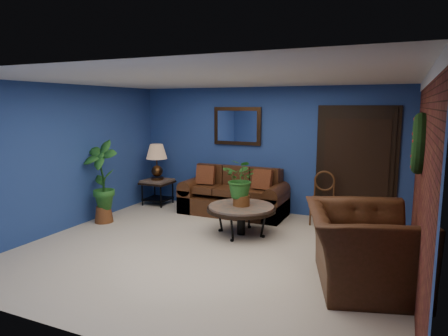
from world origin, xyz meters
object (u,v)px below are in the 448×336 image
at_px(end_table, 157,185).
at_px(armchair, 362,248).
at_px(sofa, 235,198).
at_px(side_chair, 323,194).
at_px(table_lamp, 157,158).
at_px(coffee_table, 241,209).

relative_size(end_table, armchair, 0.42).
distance_m(sofa, end_table, 1.82).
distance_m(side_chair, armchair, 2.58).
relative_size(end_table, side_chair, 0.63).
distance_m(table_lamp, side_chair, 3.57).
height_order(end_table, table_lamp, table_lamp).
height_order(end_table, side_chair, side_chair).
xyz_separation_m(sofa, armchair, (2.64, -2.37, 0.16)).
bearing_deg(sofa, table_lamp, -179.11).
xyz_separation_m(coffee_table, end_table, (-2.43, 1.16, -0.02)).
xyz_separation_m(sofa, coffee_table, (0.62, -1.19, 0.13)).
relative_size(coffee_table, table_lamp, 1.55).
height_order(sofa, end_table, sofa).
bearing_deg(side_chair, end_table, -179.81).
relative_size(coffee_table, armchair, 0.80).
bearing_deg(table_lamp, coffee_table, -25.57).
height_order(sofa, table_lamp, table_lamp).
xyz_separation_m(sofa, table_lamp, (-1.81, -0.03, 0.72)).
bearing_deg(end_table, coffee_table, -25.57).
height_order(end_table, armchair, armchair).
relative_size(sofa, side_chair, 2.17).
height_order(coffee_table, side_chair, side_chair).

